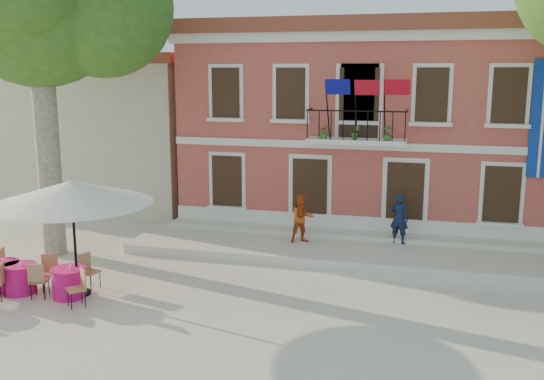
{
  "coord_description": "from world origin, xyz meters",
  "views": [
    {
      "loc": [
        4.38,
        -14.07,
        5.76
      ],
      "look_at": [
        -0.29,
        3.5,
        2.16
      ],
      "focal_mm": 40.0,
      "sensor_mm": 36.0,
      "label": 1
    }
  ],
  "objects_px": {
    "patio_umbrella": "(72,193)",
    "pedestrian_navy": "(399,218)",
    "cafe_table_3": "(20,277)",
    "pedestrian_orange": "(302,218)",
    "cafe_table_2": "(3,275)",
    "cafe_table_1": "(69,281)"
  },
  "relations": [
    {
      "from": "pedestrian_navy",
      "to": "pedestrian_orange",
      "type": "distance_m",
      "value": 3.1
    },
    {
      "from": "patio_umbrella",
      "to": "cafe_table_1",
      "type": "distance_m",
      "value": 2.31
    },
    {
      "from": "pedestrian_orange",
      "to": "cafe_table_1",
      "type": "bearing_deg",
      "value": -162.76
    },
    {
      "from": "cafe_table_1",
      "to": "cafe_table_3",
      "type": "height_order",
      "value": "same"
    },
    {
      "from": "pedestrian_orange",
      "to": "cafe_table_2",
      "type": "height_order",
      "value": "pedestrian_orange"
    },
    {
      "from": "pedestrian_orange",
      "to": "cafe_table_1",
      "type": "height_order",
      "value": "pedestrian_orange"
    },
    {
      "from": "cafe_table_3",
      "to": "cafe_table_1",
      "type": "bearing_deg",
      "value": 2.39
    },
    {
      "from": "pedestrian_navy",
      "to": "pedestrian_orange",
      "type": "relative_size",
      "value": 1.04
    },
    {
      "from": "cafe_table_1",
      "to": "cafe_table_3",
      "type": "bearing_deg",
      "value": -177.61
    },
    {
      "from": "cafe_table_3",
      "to": "pedestrian_orange",
      "type": "bearing_deg",
      "value": 41.17
    },
    {
      "from": "cafe_table_2",
      "to": "pedestrian_orange",
      "type": "bearing_deg",
      "value": 38.42
    },
    {
      "from": "patio_umbrella",
      "to": "pedestrian_orange",
      "type": "bearing_deg",
      "value": 47.58
    },
    {
      "from": "pedestrian_orange",
      "to": "cafe_table_3",
      "type": "xyz_separation_m",
      "value": [
        -6.38,
        -5.58,
        -0.67
      ]
    },
    {
      "from": "cafe_table_1",
      "to": "cafe_table_3",
      "type": "relative_size",
      "value": 0.97
    },
    {
      "from": "pedestrian_navy",
      "to": "cafe_table_1",
      "type": "bearing_deg",
      "value": 52.67
    },
    {
      "from": "pedestrian_navy",
      "to": "cafe_table_3",
      "type": "bearing_deg",
      "value": 48.45
    },
    {
      "from": "pedestrian_navy",
      "to": "cafe_table_3",
      "type": "xyz_separation_m",
      "value": [
        -9.4,
        -6.27,
        -0.7
      ]
    },
    {
      "from": "pedestrian_orange",
      "to": "cafe_table_3",
      "type": "relative_size",
      "value": 0.84
    },
    {
      "from": "cafe_table_2",
      "to": "pedestrian_navy",
      "type": "bearing_deg",
      "value": 31.86
    },
    {
      "from": "patio_umbrella",
      "to": "cafe_table_2",
      "type": "distance_m",
      "value": 3.12
    },
    {
      "from": "pedestrian_navy",
      "to": "pedestrian_orange",
      "type": "bearing_deg",
      "value": 27.57
    },
    {
      "from": "patio_umbrella",
      "to": "pedestrian_navy",
      "type": "xyz_separation_m",
      "value": [
        7.87,
        5.99,
        -1.6
      ]
    }
  ]
}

